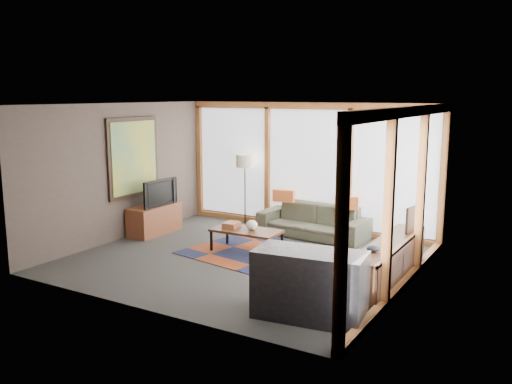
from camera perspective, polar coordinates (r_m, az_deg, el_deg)
The scene contains 17 objects.
ground at distance 9.25m, azimuth -1.27°, elevation -7.10°, with size 5.50×5.50×0.00m, color #32322F.
room_envelope at distance 9.16m, azimuth 3.18°, elevation 2.59°, with size 5.52×5.02×2.62m.
rug at distance 9.38m, azimuth 1.85°, elevation -6.83°, with size 3.03×1.95×0.01m, color maroon.
sofa at distance 10.66m, azimuth 6.00°, elevation -3.05°, with size 2.15×0.84×0.63m, color #34382A.
pillow_left at distance 10.88m, azimuth 2.92°, elevation -0.40°, with size 0.44×0.13×0.24m, color #C15725.
pillow_right at distance 10.30m, azimuth 9.54°, elevation -1.14°, with size 0.44×0.13×0.24m, color #C15725.
floor_lamp at distance 11.49m, azimuth -1.17°, elevation 0.22°, with size 0.38×0.38×1.51m, color black, non-canonical shape.
coffee_table at distance 9.63m, azimuth -1.01°, elevation -5.15°, with size 1.22×0.61×0.41m, color #381C10, non-canonical shape.
book_stack at distance 9.70m, azimuth -2.61°, elevation -3.48°, with size 0.24×0.30×0.10m, color brown.
vase at distance 9.54m, azimuth -0.45°, elevation -3.48°, with size 0.20×0.20×0.17m, color silver.
bookshelf at distance 8.34m, azimuth 13.75°, elevation -7.16°, with size 0.44×2.45×0.61m, color #381C10, non-canonical shape.
bowl_a at distance 7.71m, azimuth 12.27°, elevation -5.81°, with size 0.20×0.20×0.10m, color black.
bowl_b at distance 8.08m, azimuth 13.59°, elevation -5.19°, with size 0.15×0.15×0.07m, color black.
shelf_picture at distance 8.85m, azimuth 15.99°, elevation -2.82°, with size 0.04×0.32×0.42m, color black.
tv_console at distance 11.04m, azimuth -10.63°, elevation -2.85°, with size 0.48×1.15×0.58m, color brown.
television at distance 10.89m, azimuth -10.37°, elevation -0.05°, with size 0.92×0.12×0.53m, color black.
bar_counter at distance 6.85m, azimuth 5.67°, elevation -9.69°, with size 1.37×0.64×0.86m, color black.
Camera 1 is at (4.66, -7.50, 2.77)m, focal length 38.00 mm.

